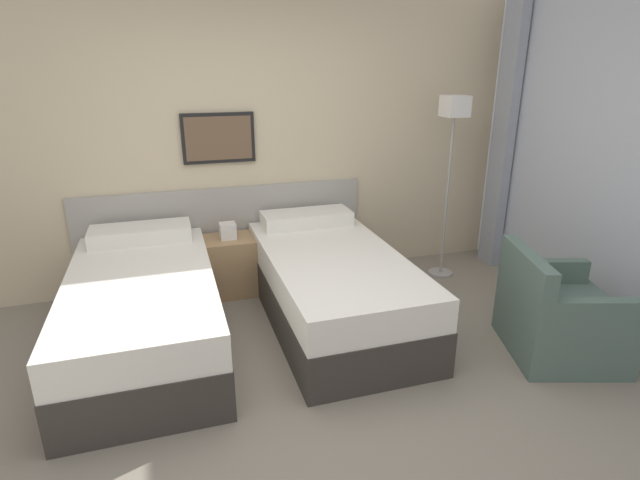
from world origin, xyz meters
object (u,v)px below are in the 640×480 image
nightstand (230,264)px  floor_lamp (453,133)px  bed_near_door (144,310)px  bed_near_window (333,285)px  armchair (558,319)px

nightstand → floor_lamp: bearing=-5.5°
bed_near_door → floor_lamp: size_ratio=1.17×
bed_near_door → bed_near_window: 1.46m
nightstand → floor_lamp: floor_lamp is taller
bed_near_window → bed_near_door: bearing=180.0°
bed_near_door → armchair: 3.01m
bed_near_window → nightstand: bed_near_window is taller
floor_lamp → nightstand: bearing=174.5°
nightstand → floor_lamp: (2.08, -0.20, 1.13)m
nightstand → bed_near_window: bearing=-46.3°
nightstand → armchair: (2.12, -1.73, -0.01)m
bed_near_door → bed_near_window: same height
bed_near_window → floor_lamp: bearing=22.7°
bed_near_window → floor_lamp: floor_lamp is taller
armchair → bed_near_door: bearing=88.9°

